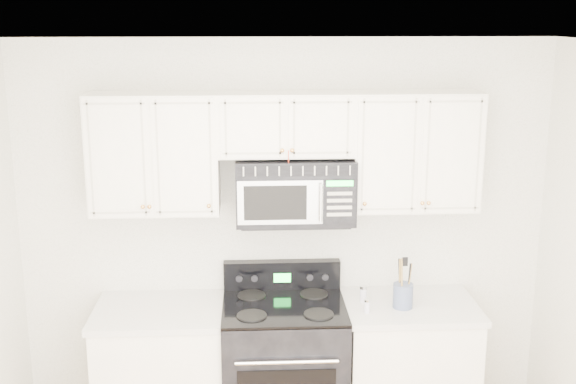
{
  "coord_description": "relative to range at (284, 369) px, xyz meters",
  "views": [
    {
      "loc": [
        -0.22,
        -2.87,
        2.74
      ],
      "look_at": [
        0.0,
        1.3,
        1.71
      ],
      "focal_mm": 45.0,
      "sensor_mm": 36.0,
      "label": 1
    }
  ],
  "objects": [
    {
      "name": "utensil_crock",
      "position": [
        0.76,
        -0.05,
        0.52
      ],
      "size": [
        0.13,
        0.13,
        0.34
      ],
      "color": "#4D5E7B",
      "rests_on": "base_cabinet_right"
    },
    {
      "name": "base_cabinet_left",
      "position": [
        -0.78,
        0.02,
        -0.06
      ],
      "size": [
        0.86,
        0.65,
        0.92
      ],
      "color": "white",
      "rests_on": "ground"
    },
    {
      "name": "upper_cabinets",
      "position": [
        0.02,
        0.16,
        1.45
      ],
      "size": [
        2.44,
        0.37,
        0.75
      ],
      "color": "white",
      "rests_on": "ground"
    },
    {
      "name": "shaker_salt",
      "position": [
        0.52,
        0.05,
        0.49
      ],
      "size": [
        0.05,
        0.05,
        0.11
      ],
      "color": "silver",
      "rests_on": "base_cabinet_right"
    },
    {
      "name": "microwave",
      "position": [
        0.08,
        0.14,
        1.17
      ],
      "size": [
        0.75,
        0.42,
        0.41
      ],
      "color": "black",
      "rests_on": "ground"
    },
    {
      "name": "shaker_pepper",
      "position": [
        0.51,
        -0.12,
        0.48
      ],
      "size": [
        0.04,
        0.04,
        0.09
      ],
      "color": "silver",
      "rests_on": "base_cabinet_right"
    },
    {
      "name": "room",
      "position": [
        0.02,
        -1.42,
        0.82
      ],
      "size": [
        3.51,
        3.51,
        2.61
      ],
      "color": "#A47459",
      "rests_on": "ground"
    },
    {
      "name": "base_cabinet_right",
      "position": [
        0.82,
        0.02,
        -0.06
      ],
      "size": [
        0.86,
        0.65,
        0.92
      ],
      "color": "white",
      "rests_on": "ground"
    },
    {
      "name": "range",
      "position": [
        0.0,
        0.0,
        0.0
      ],
      "size": [
        0.78,
        0.71,
        1.13
      ],
      "color": "black",
      "rests_on": "ground"
    }
  ]
}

